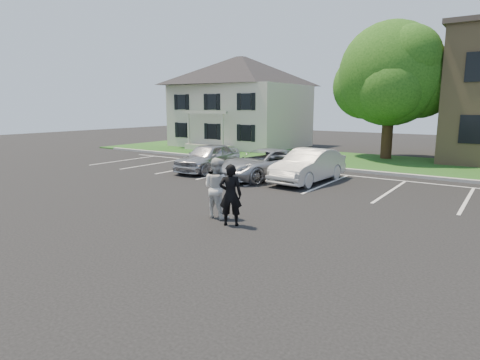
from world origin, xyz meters
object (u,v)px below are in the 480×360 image
man_black_suit (230,195)px  car_white_sedan (308,166)px  house (241,102)px  tree (393,77)px  man_white_shirt (217,188)px  car_silver_minivan (264,164)px  car_silver_west (208,157)px

man_black_suit → car_white_sedan: bearing=-112.8°
house → tree: 13.15m
man_white_shirt → car_silver_minivan: bearing=-68.0°
house → man_white_shirt: (12.28, -19.21, -2.87)m
house → tree: tree is taller
house → tree: (12.95, -1.63, 1.52)m
car_white_sedan → car_silver_west: bearing=-174.2°
man_black_suit → house: bearing=-86.9°
man_black_suit → car_silver_west: man_black_suit is taller
tree → car_silver_west: tree is taller
man_black_suit → car_white_sedan: man_black_suit is taller
tree → man_black_suit: tree is taller
house → car_silver_minivan: bearing=-51.3°
man_black_suit → man_white_shirt: 0.97m
man_white_shirt → house: bearing=-54.6°
car_silver_minivan → car_white_sedan: bearing=24.6°
car_silver_minivan → car_white_sedan: 2.22m
car_silver_west → car_silver_minivan: (3.63, -0.12, -0.04)m
man_black_suit → car_silver_minivan: size_ratio=0.36×
tree → car_silver_minivan: bearing=-106.0°
car_silver_west → car_silver_minivan: size_ratio=0.86×
car_silver_west → car_silver_minivan: bearing=-5.4°
tree → man_white_shirt: tree is taller
tree → car_white_sedan: (-0.87, -10.42, -4.58)m
man_black_suit → car_silver_minivan: (-3.25, 7.31, -0.21)m
tree → car_white_sedan: tree is taller
car_silver_west → car_white_sedan: (5.83, 0.18, 0.01)m
tree → house: bearing=172.8°
man_white_shirt → man_black_suit: bearing=154.9°
house → man_white_shirt: house is taller
house → car_white_sedan: 17.34m
tree → car_silver_west: 13.35m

